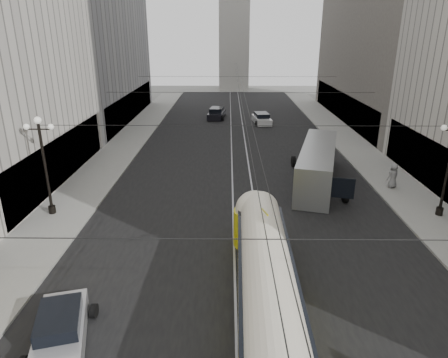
{
  "coord_description": "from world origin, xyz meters",
  "views": [
    {
      "loc": [
        -1.1,
        -5.63,
        11.31
      ],
      "look_at": [
        -1.32,
        14.67,
        3.8
      ],
      "focal_mm": 32.0,
      "sensor_mm": 36.0,
      "label": 1
    }
  ],
  "objects_px": {
    "sedan_silver": "(61,329)",
    "pedestrian_sidewalk_right": "(393,176)",
    "city_bus": "(318,163)",
    "streetcar": "(267,285)"
  },
  "relations": [
    {
      "from": "sedan_silver",
      "to": "streetcar",
      "type": "bearing_deg",
      "value": 10.88
    },
    {
      "from": "streetcar",
      "to": "city_bus",
      "type": "xyz_separation_m",
      "value": [
        5.42,
        16.04,
        0.05
      ]
    },
    {
      "from": "sedan_silver",
      "to": "pedestrian_sidewalk_right",
      "type": "xyz_separation_m",
      "value": [
        18.88,
        16.2,
        0.49
      ]
    },
    {
      "from": "streetcar",
      "to": "pedestrian_sidewalk_right",
      "type": "relative_size",
      "value": 7.86
    },
    {
      "from": "sedan_silver",
      "to": "pedestrian_sidewalk_right",
      "type": "distance_m",
      "value": 24.88
    },
    {
      "from": "sedan_silver",
      "to": "pedestrian_sidewalk_right",
      "type": "relative_size",
      "value": 2.42
    },
    {
      "from": "streetcar",
      "to": "city_bus",
      "type": "relative_size",
      "value": 1.22
    },
    {
      "from": "pedestrian_sidewalk_right",
      "to": "city_bus",
      "type": "bearing_deg",
      "value": -38.27
    },
    {
      "from": "city_bus",
      "to": "sedan_silver",
      "type": "bearing_deg",
      "value": -127.36
    },
    {
      "from": "streetcar",
      "to": "sedan_silver",
      "type": "bearing_deg",
      "value": -169.12
    }
  ]
}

